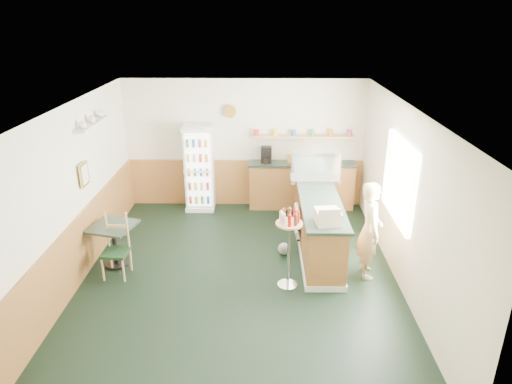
{
  "coord_description": "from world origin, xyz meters",
  "views": [
    {
      "loc": [
        0.38,
        -6.25,
        3.97
      ],
      "look_at": [
        0.27,
        0.6,
        1.23
      ],
      "focal_mm": 32.0,
      "sensor_mm": 36.0,
      "label": 1
    }
  ],
  "objects_px": {
    "shopkeeper": "(370,230)",
    "cafe_chair": "(116,243)",
    "cafe_table": "(114,237)",
    "display_case": "(315,167)",
    "condiment_stand": "(289,237)",
    "drinks_fridge": "(199,168)",
    "cash_register": "(328,217)"
  },
  "relations": [
    {
      "from": "shopkeeper",
      "to": "cafe_table",
      "type": "bearing_deg",
      "value": 87.13
    },
    {
      "from": "drinks_fridge",
      "to": "cash_register",
      "type": "distance_m",
      "value": 3.65
    },
    {
      "from": "drinks_fridge",
      "to": "display_case",
      "type": "relative_size",
      "value": 1.99
    },
    {
      "from": "drinks_fridge",
      "to": "shopkeeper",
      "type": "height_order",
      "value": "drinks_fridge"
    },
    {
      "from": "cash_register",
      "to": "cafe_chair",
      "type": "xyz_separation_m",
      "value": [
        -3.28,
        0.19,
        -0.57
      ]
    },
    {
      "from": "display_case",
      "to": "cash_register",
      "type": "relative_size",
      "value": 2.43
    },
    {
      "from": "condiment_stand",
      "to": "cafe_table",
      "type": "height_order",
      "value": "condiment_stand"
    },
    {
      "from": "shopkeeper",
      "to": "cafe_chair",
      "type": "xyz_separation_m",
      "value": [
        -3.98,
        -0.02,
        -0.25
      ]
    },
    {
      "from": "drinks_fridge",
      "to": "cafe_chair",
      "type": "distance_m",
      "value": 2.84
    },
    {
      "from": "display_case",
      "to": "shopkeeper",
      "type": "relative_size",
      "value": 0.57
    },
    {
      "from": "drinks_fridge",
      "to": "display_case",
      "type": "height_order",
      "value": "drinks_fridge"
    },
    {
      "from": "drinks_fridge",
      "to": "shopkeeper",
      "type": "relative_size",
      "value": 1.14
    },
    {
      "from": "cash_register",
      "to": "cafe_chair",
      "type": "distance_m",
      "value": 3.34
    },
    {
      "from": "cash_register",
      "to": "condiment_stand",
      "type": "relative_size",
      "value": 0.3
    },
    {
      "from": "cash_register",
      "to": "drinks_fridge",
      "type": "bearing_deg",
      "value": 122.54
    },
    {
      "from": "display_case",
      "to": "cafe_chair",
      "type": "relative_size",
      "value": 0.87
    },
    {
      "from": "cash_register",
      "to": "cafe_chair",
      "type": "height_order",
      "value": "cash_register"
    },
    {
      "from": "display_case",
      "to": "shopkeeper",
      "type": "xyz_separation_m",
      "value": [
        0.7,
        -1.63,
        -0.47
      ]
    },
    {
      "from": "display_case",
      "to": "condiment_stand",
      "type": "distance_m",
      "value": 2.1
    },
    {
      "from": "cafe_table",
      "to": "cash_register",
      "type": "bearing_deg",
      "value": -7.38
    },
    {
      "from": "cash_register",
      "to": "display_case",
      "type": "bearing_deg",
      "value": 83.52
    },
    {
      "from": "cash_register",
      "to": "cafe_table",
      "type": "xyz_separation_m",
      "value": [
        -3.4,
        0.44,
        -0.6
      ]
    },
    {
      "from": "condiment_stand",
      "to": "cash_register",
      "type": "bearing_deg",
      "value": 13.04
    },
    {
      "from": "display_case",
      "to": "condiment_stand",
      "type": "relative_size",
      "value": 0.72
    },
    {
      "from": "cash_register",
      "to": "cafe_table",
      "type": "distance_m",
      "value": 3.48
    },
    {
      "from": "drinks_fridge",
      "to": "cafe_chair",
      "type": "height_order",
      "value": "drinks_fridge"
    },
    {
      "from": "display_case",
      "to": "condiment_stand",
      "type": "bearing_deg",
      "value": -106.24
    },
    {
      "from": "cash_register",
      "to": "condiment_stand",
      "type": "bearing_deg",
      "value": -173.44
    },
    {
      "from": "shopkeeper",
      "to": "condiment_stand",
      "type": "height_order",
      "value": "shopkeeper"
    },
    {
      "from": "drinks_fridge",
      "to": "display_case",
      "type": "xyz_separation_m",
      "value": [
        2.3,
        -0.99,
        0.37
      ]
    },
    {
      "from": "drinks_fridge",
      "to": "cafe_chair",
      "type": "xyz_separation_m",
      "value": [
        -0.99,
        -2.64,
        -0.36
      ]
    },
    {
      "from": "cash_register",
      "to": "condiment_stand",
      "type": "height_order",
      "value": "condiment_stand"
    }
  ]
}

